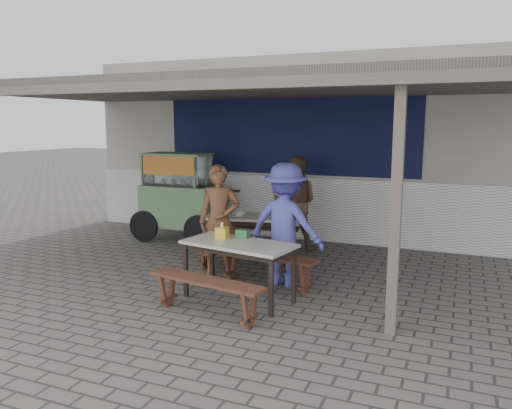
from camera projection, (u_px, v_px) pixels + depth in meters
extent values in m
plane|color=#605B57|center=(229.00, 282.00, 7.06)|extent=(60.00, 60.00, 0.00)
cube|color=beige|center=(306.00, 147.00, 10.06)|extent=(9.00, 1.20, 3.50)
cube|color=white|center=(296.00, 208.00, 9.67)|extent=(9.00, 0.10, 1.20)
cube|color=#0D143E|center=(287.00, 132.00, 9.53)|extent=(5.00, 0.03, 1.60)
cube|color=#5A514D|center=(257.00, 88.00, 7.53)|extent=(9.00, 4.20, 0.12)
cube|color=#776859|center=(187.00, 85.00, 5.68)|extent=(9.00, 0.12, 0.12)
cube|color=#776859|center=(396.00, 209.00, 5.13)|extent=(0.11, 0.11, 2.70)
cube|color=beige|center=(249.00, 217.00, 8.05)|extent=(1.50, 0.94, 0.04)
cube|color=black|center=(249.00, 220.00, 8.06)|extent=(1.38, 0.83, 0.06)
cube|color=black|center=(207.00, 242.00, 7.96)|extent=(0.05, 0.05, 0.71)
cube|color=black|center=(286.00, 245.00, 7.72)|extent=(0.05, 0.05, 0.71)
cube|color=black|center=(216.00, 234.00, 8.49)|extent=(0.05, 0.05, 0.71)
cube|color=black|center=(290.00, 237.00, 8.26)|extent=(0.05, 0.05, 0.71)
cube|color=brown|center=(242.00, 243.00, 7.53)|extent=(1.52, 0.58, 0.04)
cube|color=brown|center=(204.00, 256.00, 7.67)|extent=(0.11, 0.28, 0.41)
cube|color=brown|center=(281.00, 260.00, 7.45)|extent=(0.11, 0.28, 0.41)
cube|color=brown|center=(256.00, 227.00, 8.67)|extent=(1.52, 0.58, 0.04)
cube|color=brown|center=(223.00, 239.00, 8.81)|extent=(0.11, 0.28, 0.41)
cube|color=brown|center=(290.00, 242.00, 8.59)|extent=(0.11, 0.28, 0.41)
cube|color=beige|center=(239.00, 244.00, 6.24)|extent=(1.50, 0.90, 0.04)
cube|color=black|center=(239.00, 248.00, 6.25)|extent=(1.38, 0.78, 0.06)
cube|color=black|center=(186.00, 270.00, 6.41)|extent=(0.05, 0.05, 0.71)
cube|color=black|center=(271.00, 288.00, 5.73)|extent=(0.05, 0.05, 0.71)
cube|color=black|center=(212.00, 260.00, 6.87)|extent=(0.05, 0.05, 0.71)
cube|color=black|center=(294.00, 275.00, 6.18)|extent=(0.05, 0.05, 0.71)
cube|color=brown|center=(206.00, 281.00, 5.74)|extent=(1.53, 0.54, 0.04)
cube|color=brown|center=(168.00, 290.00, 6.09)|extent=(0.10, 0.28, 0.41)
cube|color=brown|center=(250.00, 310.00, 5.45)|extent=(0.10, 0.28, 0.41)
cube|color=brown|center=(266.00, 255.00, 6.84)|extent=(1.53, 0.54, 0.04)
cube|color=brown|center=(231.00, 265.00, 7.19)|extent=(0.10, 0.28, 0.41)
cube|color=brown|center=(305.00, 278.00, 6.55)|extent=(0.10, 0.28, 0.41)
cube|color=#659261|center=(181.00, 204.00, 9.50)|extent=(1.45, 0.77, 0.74)
cube|color=#659261|center=(182.00, 225.00, 9.56)|extent=(1.40, 0.73, 0.05)
cylinder|color=black|center=(144.00, 226.00, 9.40)|extent=(0.60, 0.06, 0.60)
cylinder|color=black|center=(199.00, 231.00, 8.97)|extent=(0.60, 0.06, 0.60)
cube|color=silver|center=(178.00, 170.00, 9.41)|extent=(1.18, 0.66, 0.59)
cube|color=#659261|center=(177.00, 154.00, 9.36)|extent=(1.23, 0.70, 0.04)
cube|color=red|center=(168.00, 166.00, 9.08)|extent=(1.06, 0.04, 0.34)
cylinder|color=black|center=(221.00, 190.00, 9.13)|extent=(0.75, 0.06, 0.04)
imported|color=brown|center=(219.00, 221.00, 7.21)|extent=(0.70, 0.57, 1.64)
imported|color=brown|center=(295.00, 203.00, 8.82)|extent=(0.90, 0.75, 1.65)
imported|color=#4F54BA|center=(286.00, 224.00, 6.84)|extent=(1.17, 0.77, 1.70)
cube|color=yellow|center=(222.00, 233.00, 6.45)|extent=(0.15, 0.15, 0.14)
cube|color=#306D39|center=(242.00, 234.00, 6.47)|extent=(0.17, 0.11, 0.11)
cylinder|color=silver|center=(265.00, 211.00, 8.15)|extent=(0.09, 0.09, 0.10)
imported|color=white|center=(240.00, 214.00, 8.08)|extent=(0.17, 0.17, 0.04)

